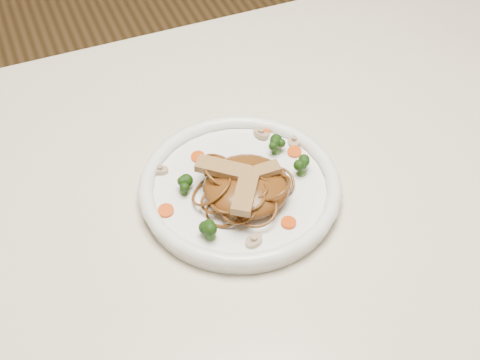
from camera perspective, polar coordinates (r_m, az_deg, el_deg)
name	(u,v)px	position (r m, az deg, el deg)	size (l,w,h in m)	color
table	(252,235)	(0.99, 1.01, -4.64)	(1.20, 0.80, 0.75)	beige
plate	(240,191)	(0.90, 0.00, -0.96)	(0.26, 0.26, 0.02)	white
noodle_mound	(246,186)	(0.87, 0.55, -0.49)	(0.11, 0.11, 0.04)	#643213
chicken_a	(258,172)	(0.86, 1.53, 0.66)	(0.06, 0.02, 0.01)	#AC8551
chicken_b	(224,169)	(0.86, -1.38, 0.95)	(0.07, 0.02, 0.01)	#AC8551
chicken_c	(246,191)	(0.84, 0.48, -0.93)	(0.08, 0.02, 0.01)	#AC8551
broccoli_0	(277,143)	(0.93, 3.10, 3.13)	(0.03, 0.03, 0.03)	#16370B
broccoli_1	(184,185)	(0.88, -4.76, -0.42)	(0.02, 0.02, 0.03)	#16370B
broccoli_2	(210,229)	(0.83, -2.50, -4.13)	(0.03, 0.03, 0.03)	#16370B
broccoli_3	(302,165)	(0.90, 5.26, 1.24)	(0.03, 0.03, 0.03)	#16370B
carrot_0	(263,133)	(0.96, 1.94, 3.98)	(0.02, 0.02, 0.01)	red
carrot_1	(166,211)	(0.87, -6.26, -2.59)	(0.02, 0.02, 0.01)	red
carrot_2	(294,152)	(0.94, 4.61, 2.37)	(0.02, 0.02, 0.01)	red
carrot_3	(198,157)	(0.93, -3.56, 1.95)	(0.02, 0.02, 0.01)	red
carrot_4	(288,223)	(0.85, 4.11, -3.60)	(0.02, 0.02, 0.01)	red
mushroom_0	(254,241)	(0.83, 1.18, -5.14)	(0.02, 0.02, 0.01)	#BDA58E
mushroom_1	(294,141)	(0.95, 4.59, 3.28)	(0.02, 0.02, 0.01)	#BDA58E
mushroom_2	(160,170)	(0.92, -6.74, 0.83)	(0.02, 0.02, 0.01)	#BDA58E
mushroom_3	(261,133)	(0.96, 1.79, 3.94)	(0.03, 0.03, 0.01)	#BDA58E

